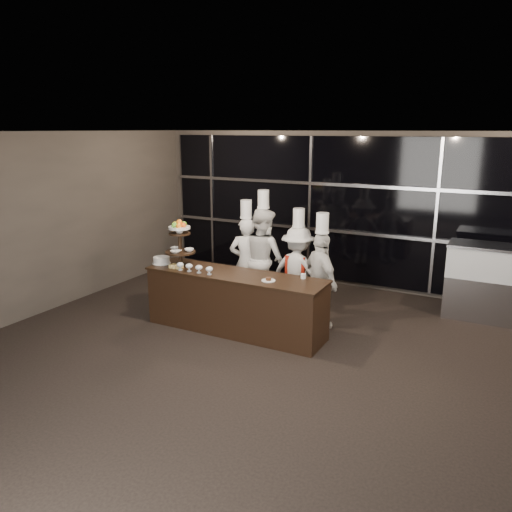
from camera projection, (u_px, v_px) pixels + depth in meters
The scene contains 14 objects.
room at pixel (240, 282), 5.16m from camera, with size 10.00×10.00×10.00m.
window_wall at pixel (370, 213), 9.39m from camera, with size 8.60×0.10×2.80m.
buffet_counter at pixel (235, 302), 7.62m from camera, with size 2.84×0.74×0.92m.
display_stand at pixel (180, 240), 7.85m from camera, with size 0.48×0.48×0.74m.
compotes at pixel (194, 267), 7.56m from camera, with size 0.64×0.11×0.12m.
layer_cake at pixel (162, 260), 8.06m from camera, with size 0.30×0.30×0.11m.
pastry_squares at pixel (176, 266), 7.79m from camera, with size 0.19×0.13×0.05m.
small_plate at pixel (268, 280), 7.14m from camera, with size 0.20×0.20×0.05m.
chef_cup at pixel (303, 276), 7.25m from camera, with size 0.08×0.08×0.07m, color white.
display_case at pixel (494, 279), 8.02m from camera, with size 1.47×0.64×1.24m.
chef_a at pixel (246, 261), 8.58m from camera, with size 0.68×0.59×1.88m.
chef_b at pixel (263, 258), 8.53m from camera, with size 1.06×0.98×2.05m.
chef_c at pixel (298, 271), 8.24m from camera, with size 1.02×0.66×1.80m.
chef_d at pixel (321, 279), 7.68m from camera, with size 0.92×0.85×1.82m.
Camera 1 is at (2.45, -4.28, 3.04)m, focal length 35.00 mm.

